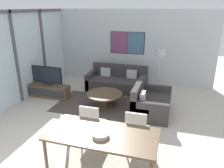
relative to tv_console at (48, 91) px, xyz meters
The scene contains 13 objects.
wall_back 3.41m from the tv_console, 48.42° to the left, with size 6.60×0.09×2.80m.
window_wall_left 1.58m from the tv_console, 141.32° to the right, with size 0.07×5.86×2.80m.
area_rug 2.04m from the tv_console, ahead, with size 2.99×1.75×0.01m.
tv_console is the anchor object (origin of this frame).
television 0.53m from the tv_console, 90.00° to the left, with size 1.07×0.20×0.63m.
sofa_main 2.45m from the tv_console, 33.95° to the left, with size 2.09×0.99×0.86m.
sofa_side 3.39m from the tv_console, ahead, with size 0.99×1.48×0.86m.
coffee_table 2.04m from the tv_console, ahead, with size 1.09×1.09×0.41m.
dining_table 3.98m from the tv_console, 43.73° to the right, with size 1.99×0.95×0.74m.
dining_chair_left 3.13m from the tv_console, 40.66° to the right, with size 0.46×0.46×0.92m.
dining_chair_centre 3.92m from the tv_console, 31.12° to the right, with size 0.46×0.46×0.92m.
fruit_bowl 4.07m from the tv_console, 44.71° to the right, with size 0.31×0.31×0.07m.
floor_lamp 3.89m from the tv_console, 20.87° to the left, with size 0.36×0.36×1.57m.
Camera 1 is at (1.86, -2.45, 2.88)m, focal length 35.00 mm.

